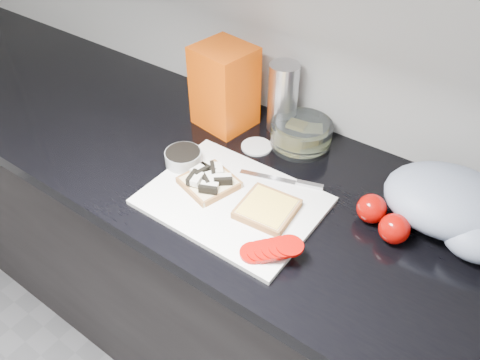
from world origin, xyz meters
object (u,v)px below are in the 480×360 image
(glass_bowl, at_px, (301,134))
(cutting_board, at_px, (233,201))
(steel_canister, at_px, (283,98))
(bread_bag, at_px, (225,87))

(glass_bowl, bearing_deg, cutting_board, -92.54)
(glass_bowl, relative_size, steel_canister, 0.84)
(glass_bowl, relative_size, bread_bag, 0.71)
(glass_bowl, bearing_deg, steel_canister, 155.54)
(cutting_board, height_order, steel_canister, steel_canister)
(cutting_board, xyz_separation_m, bread_bag, (-0.22, 0.26, 0.11))
(glass_bowl, bearing_deg, bread_bag, -171.93)
(glass_bowl, xyz_separation_m, bread_bag, (-0.23, -0.03, 0.08))
(cutting_board, relative_size, glass_bowl, 2.42)
(cutting_board, relative_size, steel_canister, 2.04)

